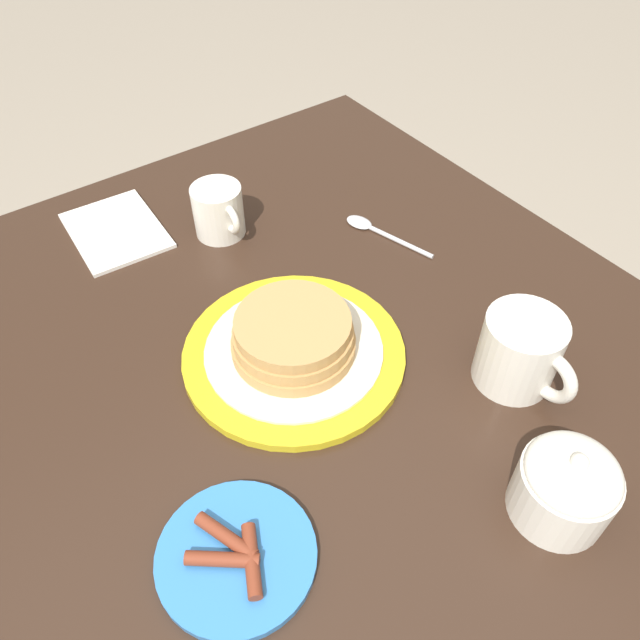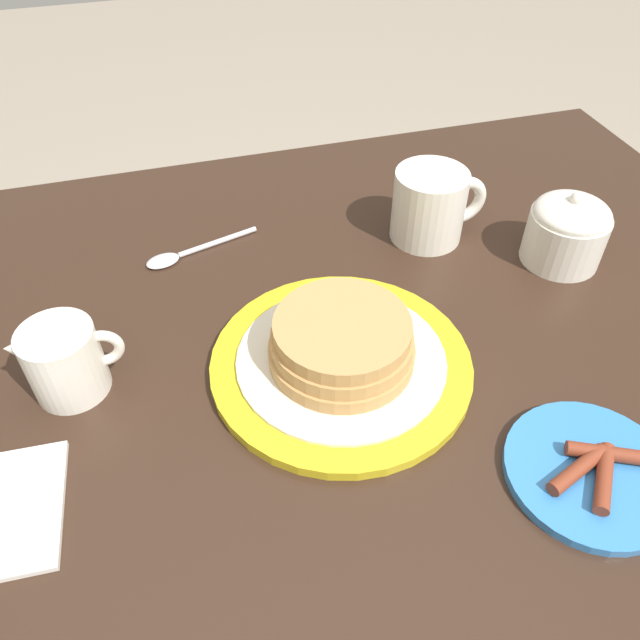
% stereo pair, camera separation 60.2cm
% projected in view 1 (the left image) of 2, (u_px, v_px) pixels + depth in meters
% --- Properties ---
extents(ground_plane, '(8.00, 8.00, 0.00)m').
position_uv_depth(ground_plane, '(314.00, 605.00, 1.30)').
color(ground_plane, gray).
extents(dining_table, '(1.11, 0.96, 0.75)m').
position_uv_depth(dining_table, '(312.00, 440.00, 0.85)').
color(dining_table, '#332116').
rests_on(dining_table, ground_plane).
extents(pancake_plate, '(0.28, 0.28, 0.07)m').
position_uv_depth(pancake_plate, '(294.00, 344.00, 0.76)').
color(pancake_plate, gold).
rests_on(pancake_plate, dining_table).
extents(side_plate_bacon, '(0.16, 0.16, 0.02)m').
position_uv_depth(side_plate_bacon, '(236.00, 555.00, 0.60)').
color(side_plate_bacon, '#337AC6').
rests_on(side_plate_bacon, dining_table).
extents(coffee_mug, '(0.13, 0.09, 0.09)m').
position_uv_depth(coffee_mug, '(521.00, 352.00, 0.72)').
color(coffee_mug, silver).
rests_on(coffee_mug, dining_table).
extents(creamer_pitcher, '(0.11, 0.08, 0.09)m').
position_uv_depth(creamer_pitcher, '(218.00, 209.00, 0.92)').
color(creamer_pitcher, silver).
rests_on(creamer_pitcher, dining_table).
extents(sugar_bowl, '(0.10, 0.10, 0.10)m').
position_uv_depth(sugar_bowl, '(566.00, 486.00, 0.61)').
color(sugar_bowl, silver).
rests_on(sugar_bowl, dining_table).
extents(napkin, '(0.17, 0.14, 0.01)m').
position_uv_depth(napkin, '(116.00, 231.00, 0.95)').
color(napkin, silver).
rests_on(napkin, dining_table).
extents(spoon, '(0.15, 0.06, 0.01)m').
position_uv_depth(spoon, '(373.00, 229.00, 0.95)').
color(spoon, silver).
rests_on(spoon, dining_table).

